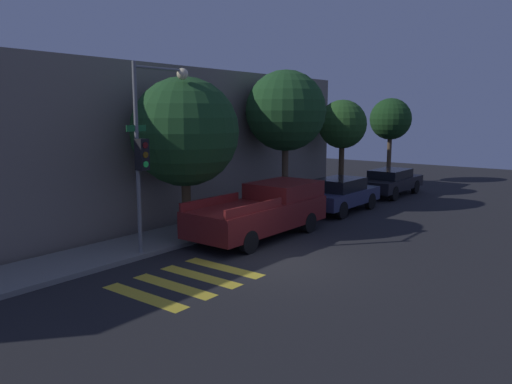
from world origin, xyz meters
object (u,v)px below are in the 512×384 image
(pickup_truck, at_px, (264,210))
(tree_behind_truck, at_px, (391,119))
(traffic_light_pole, at_px, (150,134))
(sedan_middle, at_px, (391,181))
(tree_near_corner, at_px, (185,132))
(sedan_near_corner, at_px, (340,194))
(tree_midblock, at_px, (286,111))
(tree_far_end, at_px, (342,125))

(pickup_truck, xyz_separation_m, tree_behind_truck, (15.53, 2.11, 2.92))
(traffic_light_pole, xyz_separation_m, sedan_middle, (14.73, -1.27, -2.87))
(pickup_truck, xyz_separation_m, tree_near_corner, (-1.62, 2.11, 2.67))
(tree_behind_truck, bearing_deg, pickup_truck, -172.28)
(sedan_near_corner, height_order, tree_midblock, tree_midblock)
(traffic_light_pole, bearing_deg, tree_near_corner, 20.76)
(tree_near_corner, bearing_deg, pickup_truck, -52.38)
(pickup_truck, relative_size, tree_midblock, 0.91)
(traffic_light_pole, relative_size, tree_near_corner, 1.04)
(pickup_truck, xyz_separation_m, sedan_middle, (10.90, 0.00, -0.17))
(tree_near_corner, xyz_separation_m, tree_far_end, (11.07, 0.00, 0.04))
(tree_midblock, xyz_separation_m, tree_far_end, (5.11, 0.00, -0.68))
(sedan_middle, bearing_deg, tree_midblock, 162.20)
(sedan_near_corner, relative_size, sedan_middle, 0.93)
(tree_near_corner, distance_m, tree_behind_truck, 17.15)
(sedan_middle, height_order, tree_behind_truck, tree_behind_truck)
(traffic_light_pole, xyz_separation_m, tree_behind_truck, (19.35, 0.83, 0.23))
(sedan_near_corner, bearing_deg, tree_near_corner, 163.49)
(traffic_light_pole, xyz_separation_m, tree_midblock, (8.17, 0.83, 0.69))
(sedan_middle, bearing_deg, sedan_near_corner, 180.00)
(tree_far_end, bearing_deg, tree_near_corner, 180.00)
(tree_midblock, bearing_deg, tree_far_end, 0.00)
(tree_far_end, relative_size, tree_behind_truck, 0.96)
(pickup_truck, relative_size, sedan_near_corner, 1.30)
(traffic_light_pole, bearing_deg, sedan_middle, -4.94)
(tree_behind_truck, bearing_deg, traffic_light_pole, -177.53)
(sedan_middle, bearing_deg, pickup_truck, 180.00)
(traffic_light_pole, distance_m, pickup_truck, 4.85)
(sedan_middle, distance_m, tree_behind_truck, 5.95)
(tree_behind_truck, bearing_deg, sedan_near_corner, -168.16)
(tree_behind_truck, bearing_deg, sedan_middle, -155.51)
(tree_near_corner, bearing_deg, tree_behind_truck, 0.00)
(sedan_middle, xyz_separation_m, tree_far_end, (-1.45, 2.11, 2.88))
(sedan_near_corner, bearing_deg, tree_far_end, 27.96)
(sedan_near_corner, bearing_deg, tree_behind_truck, 11.84)
(tree_midblock, height_order, tree_behind_truck, tree_midblock)
(pickup_truck, distance_m, tree_near_corner, 3.77)
(sedan_near_corner, height_order, tree_behind_truck, tree_behind_truck)
(pickup_truck, height_order, tree_behind_truck, tree_behind_truck)
(pickup_truck, distance_m, sedan_near_corner, 5.49)
(sedan_middle, relative_size, tree_behind_truck, 0.90)
(tree_near_corner, relative_size, tree_far_end, 1.11)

